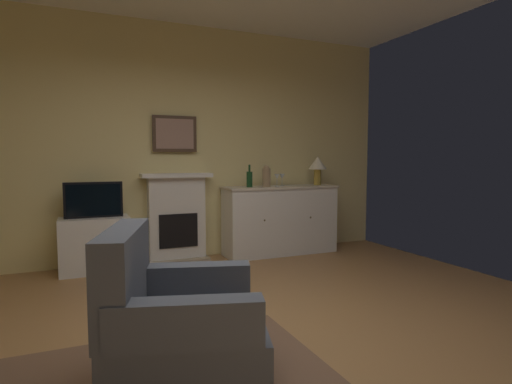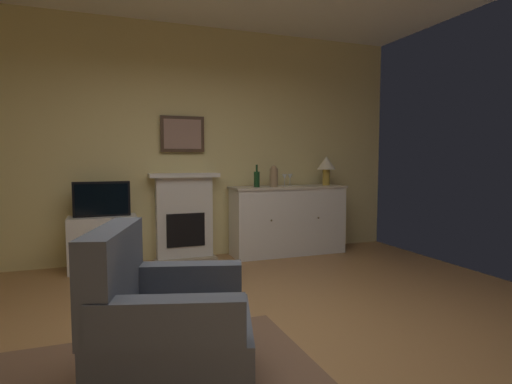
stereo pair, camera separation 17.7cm
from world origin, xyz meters
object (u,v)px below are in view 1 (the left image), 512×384
at_px(wine_glass_center, 282,177).
at_px(tv_cabinet, 95,244).
at_px(sideboard_cabinet, 280,220).
at_px(armchair, 176,327).
at_px(wine_bottle, 249,179).
at_px(table_lamp, 318,165).
at_px(fireplace_unit, 177,217).
at_px(framed_picture, 175,134).
at_px(vase_decorative, 266,176).
at_px(wine_glass_left, 277,177).
at_px(tv_set, 94,200).

relative_size(wine_glass_center, tv_cabinet, 0.22).
bearing_deg(tv_cabinet, sideboard_cabinet, -0.37).
distance_m(sideboard_cabinet, armchair, 3.48).
bearing_deg(wine_bottle, sideboard_cabinet, 3.57).
bearing_deg(wine_bottle, armchair, -119.47).
bearing_deg(armchair, table_lamp, 47.14).
height_order(fireplace_unit, armchair, fireplace_unit).
bearing_deg(wine_bottle, tv_cabinet, 178.67).
bearing_deg(framed_picture, vase_decorative, -13.50).
relative_size(table_lamp, armchair, 0.40).
bearing_deg(table_lamp, sideboard_cabinet, -180.00).
bearing_deg(wine_glass_left, tv_cabinet, 178.22).
bearing_deg(fireplace_unit, wine_glass_left, -10.24).
relative_size(wine_glass_center, tv_set, 0.27).
bearing_deg(wine_glass_center, vase_decorative, -166.36).
relative_size(tv_cabinet, armchair, 0.76).
height_order(wine_bottle, tv_set, wine_bottle).
xyz_separation_m(framed_picture, tv_cabinet, (-0.98, -0.21, -1.28)).
relative_size(table_lamp, vase_decorative, 1.42).
bearing_deg(wine_bottle, wine_glass_center, 4.92).
distance_m(sideboard_cabinet, wine_glass_left, 0.59).
relative_size(sideboard_cabinet, wine_glass_left, 9.44).
bearing_deg(wine_bottle, vase_decorative, -5.34).
height_order(sideboard_cabinet, table_lamp, table_lamp).
bearing_deg(sideboard_cabinet, tv_set, -179.80).
bearing_deg(wine_glass_left, tv_set, 178.81).
height_order(wine_glass_center, tv_cabinet, wine_glass_center).
bearing_deg(armchair, vase_decorative, 56.89).
distance_m(wine_glass_center, vase_decorative, 0.27).
height_order(fireplace_unit, wine_glass_center, fireplace_unit).
bearing_deg(table_lamp, framed_picture, 173.47).
bearing_deg(armchair, wine_bottle, 60.53).
relative_size(sideboard_cabinet, vase_decorative, 5.54).
relative_size(sideboard_cabinet, armchair, 1.57).
xyz_separation_m(table_lamp, wine_glass_left, (-0.66, -0.06, -0.16)).
height_order(framed_picture, vase_decorative, framed_picture).
xyz_separation_m(framed_picture, wine_bottle, (0.91, -0.25, -0.57)).
relative_size(vase_decorative, armchair, 0.28).
bearing_deg(table_lamp, tv_set, -179.84).
bearing_deg(armchair, tv_cabinet, 96.13).
bearing_deg(wine_glass_center, wine_bottle, -175.08).
xyz_separation_m(vase_decorative, tv_cabinet, (-2.11, 0.06, -0.74)).
distance_m(fireplace_unit, framed_picture, 1.04).
bearing_deg(wine_glass_left, fireplace_unit, 169.76).
xyz_separation_m(wine_glass_left, tv_set, (-2.26, 0.05, -0.21)).
bearing_deg(tv_set, framed_picture, 13.31).
xyz_separation_m(table_lamp, armchair, (-2.61, -2.82, -0.81)).
xyz_separation_m(framed_picture, sideboard_cabinet, (1.36, -0.22, -1.13)).
relative_size(fireplace_unit, armchair, 1.11).
relative_size(wine_bottle, tv_set, 0.47).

